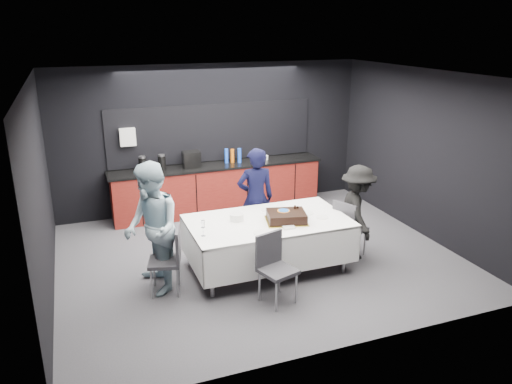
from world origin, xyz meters
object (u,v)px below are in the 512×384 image
at_px(champagne_flute, 203,225).
at_px(chair_right, 348,225).
at_px(plate_stack, 237,217).
at_px(cake_assembly, 286,217).
at_px(chair_near, 274,263).
at_px(person_right, 357,212).
at_px(person_center, 256,198).
at_px(party_table, 268,229).
at_px(chair_left, 170,256).
at_px(person_left, 152,229).

xyz_separation_m(champagne_flute, chair_right, (2.33, 0.17, -0.40)).
bearing_deg(plate_stack, cake_assembly, -23.75).
height_order(plate_stack, chair_near, chair_near).
height_order(cake_assembly, chair_right, cake_assembly).
bearing_deg(cake_assembly, person_right, 2.98).
bearing_deg(chair_near, person_center, 77.51).
bearing_deg(chair_near, cake_assembly, 55.71).
relative_size(chair_right, chair_near, 1.00).
height_order(party_table, plate_stack, plate_stack).
xyz_separation_m(plate_stack, person_center, (0.55, 0.67, -0.00)).
height_order(chair_left, person_left, person_left).
xyz_separation_m(cake_assembly, chair_right, (1.07, 0.08, -0.32)).
xyz_separation_m(champagne_flute, chair_left, (-0.45, 0.07, -0.40)).
bearing_deg(chair_left, chair_near, -29.25).
distance_m(party_table, person_right, 1.45).
bearing_deg(chair_near, person_right, 24.42).
relative_size(chair_left, chair_near, 1.00).
bearing_deg(champagne_flute, person_center, 42.60).
bearing_deg(person_center, chair_near, 83.03).
bearing_deg(champagne_flute, cake_assembly, 4.17).
relative_size(chair_right, person_center, 0.56).
bearing_deg(plate_stack, chair_left, -163.16).
bearing_deg(person_center, champagne_flute, 48.12).
distance_m(party_table, chair_near, 0.90).
relative_size(cake_assembly, person_right, 0.46).
bearing_deg(party_table, chair_left, -173.44).
xyz_separation_m(cake_assembly, chair_left, (-1.71, -0.03, -0.32)).
bearing_deg(chair_left, person_center, 31.79).
bearing_deg(person_left, person_right, 83.34).
bearing_deg(chair_left, cake_assembly, 0.90).
relative_size(plate_stack, champagne_flute, 0.90).
distance_m(cake_assembly, chair_left, 1.74).
distance_m(plate_stack, chair_left, 1.13).
distance_m(champagne_flute, chair_right, 2.37).
bearing_deg(person_center, chair_left, 37.31).
xyz_separation_m(cake_assembly, person_center, (-0.11, 0.96, -0.02)).
bearing_deg(cake_assembly, chair_right, 4.11).
distance_m(chair_right, person_right, 0.25).
relative_size(plate_stack, person_left, 0.11).
height_order(plate_stack, chair_right, chair_right).
bearing_deg(chair_near, person_left, 150.17).
distance_m(party_table, chair_left, 1.49).
relative_size(party_table, cake_assembly, 3.43).
relative_size(cake_assembly, chair_near, 0.73).
bearing_deg(party_table, person_right, -3.16).
bearing_deg(party_table, cake_assembly, -32.34).
relative_size(cake_assembly, chair_right, 0.73).
relative_size(party_table, person_left, 1.29).
xyz_separation_m(party_table, person_center, (0.11, 0.82, 0.19)).
relative_size(plate_stack, person_center, 0.12).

